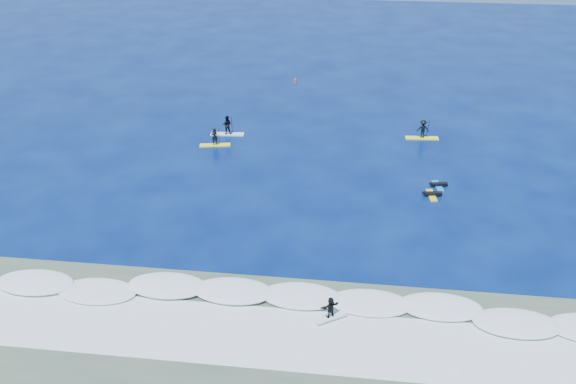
# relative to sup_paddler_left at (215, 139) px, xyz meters

# --- Properties ---
(ground) EXTENTS (160.00, 160.00, 0.00)m
(ground) POSITION_rel_sup_paddler_left_xyz_m (9.02, -11.86, -0.60)
(ground) COLOR #031145
(ground) RESTS_ON ground
(shallow_water) EXTENTS (90.00, 13.00, 0.01)m
(shallow_water) POSITION_rel_sup_paddler_left_xyz_m (9.02, -25.86, -0.59)
(shallow_water) COLOR #3B5042
(shallow_water) RESTS_ON ground
(breaking_wave) EXTENTS (40.00, 6.00, 0.30)m
(breaking_wave) POSITION_rel_sup_paddler_left_xyz_m (9.02, -21.86, -0.60)
(breaking_wave) COLOR white
(breaking_wave) RESTS_ON ground
(whitewater) EXTENTS (34.00, 5.00, 0.02)m
(whitewater) POSITION_rel_sup_paddler_left_xyz_m (9.02, -24.86, -0.60)
(whitewater) COLOR silver
(whitewater) RESTS_ON ground
(sup_paddler_left) EXTENTS (2.81, 1.21, 1.91)m
(sup_paddler_left) POSITION_rel_sup_paddler_left_xyz_m (0.00, 0.00, 0.00)
(sup_paddler_left) COLOR yellow
(sup_paddler_left) RESTS_ON ground
(sup_paddler_center) EXTENTS (3.12, 1.00, 2.15)m
(sup_paddler_center) POSITION_rel_sup_paddler_left_xyz_m (0.55, 2.65, 0.21)
(sup_paddler_center) COLOR silver
(sup_paddler_center) RESTS_ON ground
(sup_paddler_right) EXTENTS (3.04, 0.98, 2.10)m
(sup_paddler_right) POSITION_rel_sup_paddler_left_xyz_m (18.44, 3.97, 0.22)
(sup_paddler_right) COLOR #F9FF1B
(sup_paddler_right) RESTS_ON ground
(prone_paddler_near) EXTENTS (1.55, 2.00, 0.41)m
(prone_paddler_near) POSITION_rel_sup_paddler_left_xyz_m (18.52, -7.34, -0.46)
(prone_paddler_near) COLOR yellow
(prone_paddler_near) RESTS_ON ground
(prone_paddler_far) EXTENTS (1.49, 1.94, 0.39)m
(prone_paddler_far) POSITION_rel_sup_paddler_left_xyz_m (19.13, -5.67, -0.46)
(prone_paddler_far) COLOR #186EB8
(prone_paddler_far) RESTS_ON ground
(wave_surfer) EXTENTS (1.83, 1.46, 1.35)m
(wave_surfer) POSITION_rel_sup_paddler_left_xyz_m (11.85, -23.04, 0.18)
(wave_surfer) COLOR white
(wave_surfer) RESTS_ON breaking_wave
(marker_buoy) EXTENTS (0.27, 0.27, 0.65)m
(marker_buoy) POSITION_rel_sup_paddler_left_xyz_m (5.03, 18.77, -0.31)
(marker_buoy) COLOR #F65315
(marker_buoy) RESTS_ON ground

